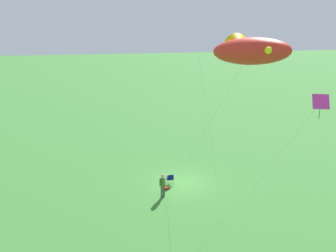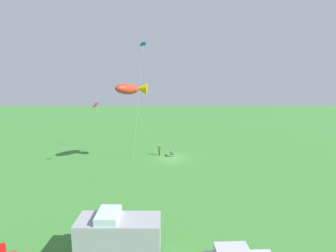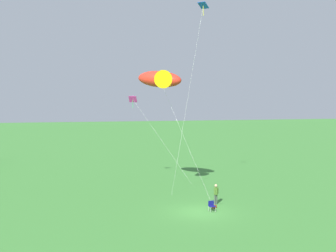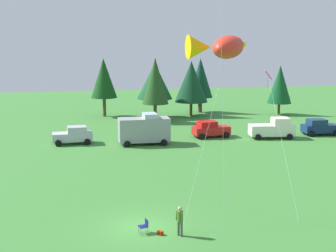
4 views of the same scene
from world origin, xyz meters
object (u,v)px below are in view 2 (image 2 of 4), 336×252
Objects in this scene: kite_diamond_blue at (143,51)px; van_motorhome_grey at (119,236)px; person_kite_flyer at (159,149)px; kite_diamond_rainbow at (96,107)px; backpack_on_grass at (166,155)px; kite_large_fish at (131,89)px; folding_chair at (172,154)px.

van_motorhome_grey is at bearing 90.89° from kite_diamond_blue.
van_motorhome_grey reaches higher than person_kite_flyer.
kite_diamond_rainbow is at bearing 43.92° from kite_diamond_blue.
person_kite_flyer is 15.06m from kite_diamond_blue.
van_motorhome_grey is 20.07m from kite_diamond_rainbow.
kite_large_fish is at bearing 39.25° from backpack_on_grass.
van_motorhome_grey is (1.95, 24.24, 0.62)m from person_kite_flyer.
kite_diamond_blue is (3.38, 0.48, 15.77)m from backpack_on_grass.
person_kite_flyer is 1.45m from backpack_on_grass.
kite_diamond_rainbow is (8.97, 5.85, 8.13)m from backpack_on_grass.
van_motorhome_grey is 27.38m from kite_diamond_blue.
kite_large_fish is at bearing 67.99° from kite_diamond_blue.
folding_chair is 0.09× the size of kite_diamond_rainbow.
kite_diamond_blue is (4.22, 0.06, 15.39)m from folding_chair.
person_kite_flyer is 5.44× the size of backpack_on_grass.
kite_large_fish is (5.60, 3.48, 10.05)m from folding_chair.
backpack_on_grass is 12.10m from kite_large_fish.
kite_large_fish reaches higher than person_kite_flyer.
person_kite_flyer is at bearing -159.54° from kite_diamond_blue.
folding_chair is (-1.90, 0.80, -0.53)m from person_kite_flyer.
van_motorhome_grey is 0.48× the size of kite_large_fish.
kite_large_fish is at bearing -158.24° from folding_chair.
backpack_on_grass is at bearing -56.80° from person_kite_flyer.
kite_large_fish reaches higher than van_motorhome_grey.
kite_diamond_rainbow is (5.95, -18.00, 6.60)m from van_motorhome_grey.
folding_chair reaches higher than backpack_on_grass.
van_motorhome_grey is at bearing -109.44° from folding_chair.
kite_diamond_blue is 10.88m from kite_diamond_rainbow.
backpack_on_grass is 13.44m from kite_diamond_rainbow.
kite_large_fish is (1.74, -19.97, 8.89)m from van_motorhome_grey.
van_motorhome_grey is (3.02, 23.86, 1.53)m from backpack_on_grass.
van_motorhome_grey reaches higher than backpack_on_grass.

